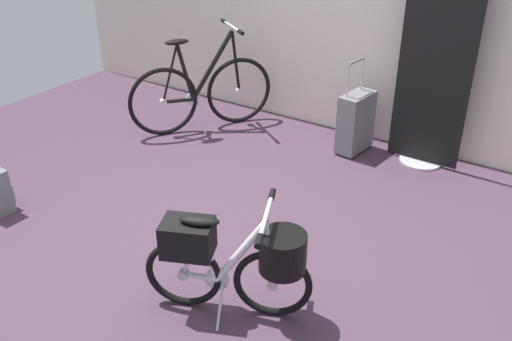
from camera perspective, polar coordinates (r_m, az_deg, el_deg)
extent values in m
plane|color=#473342|center=(3.84, -3.21, -7.52)|extent=(6.88, 6.88, 0.00)
cylinder|color=#B7B7BC|center=(5.07, 16.32, 0.96)|extent=(0.36, 0.36, 0.02)
cube|color=black|center=(4.76, 17.68, 9.82)|extent=(0.60, 0.02, 1.63)
torus|color=black|center=(3.18, 1.69, -11.40)|extent=(0.42, 0.22, 0.44)
cylinder|color=#B7B7BC|center=(3.18, 1.69, -11.40)|extent=(0.08, 0.07, 0.06)
torus|color=black|center=(3.27, -7.36, -10.35)|extent=(0.42, 0.22, 0.44)
cylinder|color=#B7B7BC|center=(3.27, -7.36, -10.35)|extent=(0.08, 0.07, 0.06)
cylinder|color=silver|center=(3.25, -5.69, -10.64)|extent=(0.19, 0.11, 0.05)
cylinder|color=silver|center=(3.08, -1.59, -8.27)|extent=(0.30, 0.16, 0.44)
cylinder|color=silver|center=(3.12, -4.84, -8.24)|extent=(0.12, 0.08, 0.37)
cylinder|color=silver|center=(3.25, -5.69, -10.64)|extent=(0.19, 0.10, 0.04)
cylinder|color=silver|center=(3.05, 1.36, -8.48)|extent=(0.08, 0.05, 0.40)
cylinder|color=silver|center=(3.14, -6.57, -7.96)|extent=(0.13, 0.07, 0.36)
ellipsoid|color=black|center=(3.02, -5.75, -5.06)|extent=(0.24, 0.17, 0.05)
cylinder|color=#B7B7BC|center=(2.93, 1.01, -5.01)|extent=(0.03, 0.03, 0.04)
cylinder|color=#B7B7BC|center=(2.92, 1.02, -4.68)|extent=(0.20, 0.41, 0.03)
cylinder|color=black|center=(2.74, 0.31, -7.17)|extent=(0.07, 0.10, 0.04)
cylinder|color=black|center=(3.10, 1.63, -2.48)|extent=(0.07, 0.10, 0.04)
cylinder|color=#B7B7BC|center=(3.23, -3.99, -10.92)|extent=(0.13, 0.07, 0.14)
cylinder|color=#B7B7BC|center=(3.23, -3.66, -13.52)|extent=(0.09, 0.18, 0.21)
cylinder|color=black|center=(3.03, 2.72, -8.28)|extent=(0.34, 0.34, 0.22)
cube|color=black|center=(3.10, -6.93, -6.77)|extent=(0.34, 0.30, 0.20)
torus|color=black|center=(5.52, -1.72, 8.07)|extent=(0.40, 0.57, 0.66)
cylinder|color=#B7B7BC|center=(5.52, -1.72, 8.07)|extent=(0.07, 0.08, 0.06)
torus|color=black|center=(5.32, -9.37, 6.86)|extent=(0.40, 0.57, 0.66)
cylinder|color=#B7B7BC|center=(5.32, -9.37, 6.86)|extent=(0.07, 0.08, 0.06)
cylinder|color=black|center=(5.35, -7.87, 7.03)|extent=(0.19, 0.26, 0.05)
cylinder|color=black|center=(5.34, -4.45, 10.55)|extent=(0.28, 0.39, 0.63)
cylinder|color=black|center=(5.28, -7.19, 9.82)|extent=(0.12, 0.15, 0.55)
cylinder|color=black|center=(5.35, -7.87, 7.03)|extent=(0.18, 0.25, 0.04)
cylinder|color=black|center=(5.41, -2.07, 10.95)|extent=(0.07, 0.09, 0.59)
cylinder|color=black|center=(5.24, -8.71, 9.67)|extent=(0.12, 0.17, 0.53)
ellipsoid|color=black|center=(5.18, -8.04, 12.76)|extent=(0.20, 0.23, 0.05)
cylinder|color=#B7B7BC|center=(5.32, -2.44, 14.15)|extent=(0.03, 0.03, 0.04)
cylinder|color=#B7B7BC|center=(5.31, -2.45, 14.36)|extent=(0.38, 0.27, 0.03)
cylinder|color=black|center=(5.11, -1.55, 13.81)|extent=(0.09, 0.08, 0.04)
cylinder|color=black|center=(5.51, -3.28, 14.87)|extent=(0.09, 0.08, 0.04)
cylinder|color=#B7B7BC|center=(5.39, -6.39, 7.18)|extent=(0.09, 0.12, 0.14)
cylinder|color=#B7B7BC|center=(5.38, -5.48, 5.33)|extent=(0.17, 0.12, 0.30)
cube|color=slate|center=(5.02, 10.06, 4.85)|extent=(0.22, 0.38, 0.52)
cylinder|color=#B7B7BC|center=(4.80, 9.28, 8.96)|extent=(0.02, 0.02, 0.28)
cylinder|color=#B7B7BC|center=(4.99, 10.71, 9.60)|extent=(0.02, 0.02, 0.28)
cylinder|color=slate|center=(4.85, 10.15, 10.85)|extent=(0.05, 0.23, 0.02)
cylinder|color=black|center=(5.00, 9.58, 1.53)|extent=(0.04, 0.02, 0.04)
cylinder|color=black|center=(5.20, 11.06, 2.48)|extent=(0.04, 0.02, 0.04)
cube|color=gray|center=(4.61, -24.12, -1.86)|extent=(0.20, 0.04, 0.15)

